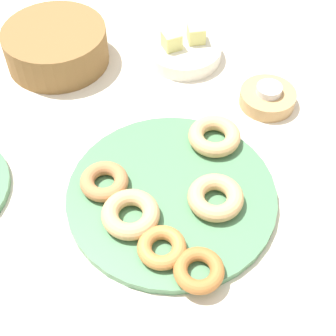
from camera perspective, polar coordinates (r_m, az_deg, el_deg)
ground_plane at (r=0.86m, az=0.41°, el=-3.44°), size 2.40×2.40×0.00m
donut_plate at (r=0.85m, az=0.41°, el=-3.13°), size 0.36×0.36×0.02m
donut_0 at (r=0.76m, az=3.55°, el=-11.60°), size 0.10×0.10×0.02m
donut_1 at (r=0.92m, az=5.33°, el=3.64°), size 0.12×0.12×0.03m
donut_2 at (r=0.83m, az=5.46°, el=-3.38°), size 0.11×0.11×0.03m
donut_3 at (r=0.85m, az=-7.29°, el=-1.53°), size 0.11×0.11×0.02m
donut_4 at (r=0.81m, az=-4.29°, el=-5.28°), size 0.11×0.11×0.03m
donut_5 at (r=0.78m, az=-0.71°, el=-9.07°), size 0.09×0.09×0.02m
candle_holder at (r=1.02m, az=11.30°, el=7.86°), size 0.11×0.11×0.03m
tealight at (r=1.01m, az=11.50°, el=8.78°), size 0.05×0.05×0.01m
basket at (r=1.12m, az=-12.66°, el=13.46°), size 0.29×0.29×0.08m
fruit_bowl at (r=1.12m, az=1.85°, el=13.14°), size 0.16×0.16×0.03m
melon_chunk_left at (r=1.09m, az=0.40°, el=14.37°), size 0.04×0.04×0.04m
melon_chunk_right at (r=1.11m, az=3.23°, el=15.07°), size 0.04×0.04×0.04m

